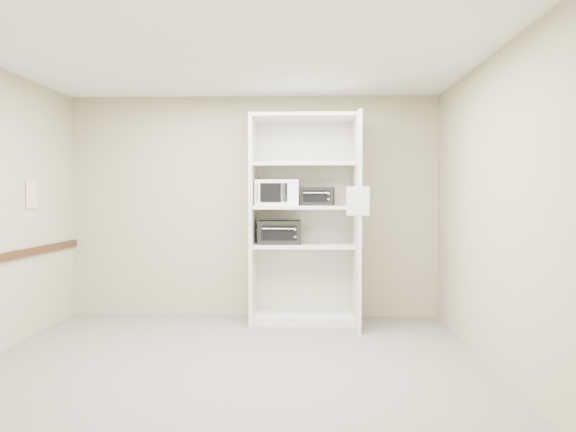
{
  "coord_description": "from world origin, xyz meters",
  "views": [
    {
      "loc": [
        0.67,
        -4.87,
        1.48
      ],
      "look_at": [
        0.45,
        1.35,
        1.26
      ],
      "focal_mm": 35.0,
      "sensor_mm": 36.0,
      "label": 1
    }
  ],
  "objects_px": {
    "shelving_unit": "(308,226)",
    "toaster_oven_lower": "(280,232)",
    "toaster_oven_upper": "(318,196)",
    "microwave": "(277,193)"
  },
  "relations": [
    {
      "from": "toaster_oven_upper",
      "to": "toaster_oven_lower",
      "type": "distance_m",
      "value": 0.62
    },
    {
      "from": "shelving_unit",
      "to": "toaster_oven_lower",
      "type": "height_order",
      "value": "shelving_unit"
    },
    {
      "from": "shelving_unit",
      "to": "toaster_oven_lower",
      "type": "bearing_deg",
      "value": 178.99
    },
    {
      "from": "microwave",
      "to": "toaster_oven_lower",
      "type": "height_order",
      "value": "microwave"
    },
    {
      "from": "toaster_oven_upper",
      "to": "toaster_oven_lower",
      "type": "relative_size",
      "value": 0.76
    },
    {
      "from": "shelving_unit",
      "to": "toaster_oven_lower",
      "type": "distance_m",
      "value": 0.34
    },
    {
      "from": "toaster_oven_lower",
      "to": "microwave",
      "type": "bearing_deg",
      "value": 153.75
    },
    {
      "from": "shelving_unit",
      "to": "toaster_oven_upper",
      "type": "distance_m",
      "value": 0.37
    },
    {
      "from": "shelving_unit",
      "to": "toaster_oven_upper",
      "type": "bearing_deg",
      "value": 19.74
    },
    {
      "from": "shelving_unit",
      "to": "microwave",
      "type": "distance_m",
      "value": 0.53
    }
  ]
}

